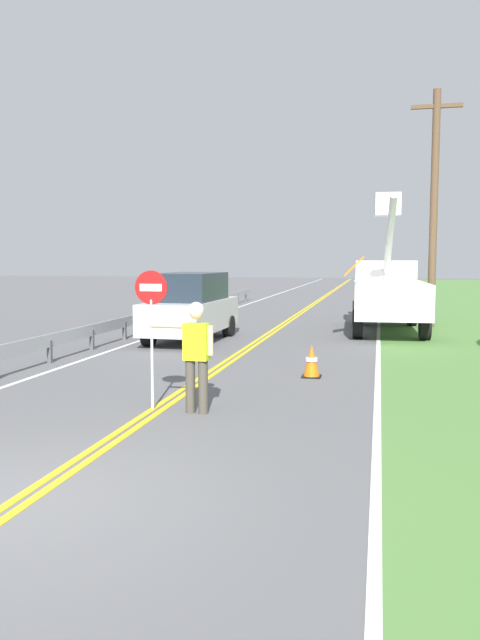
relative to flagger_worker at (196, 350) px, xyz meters
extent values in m
plane|color=#5B5B5E|center=(-0.70, -4.09, -1.05)|extent=(160.00, 160.00, 0.00)
cube|color=yellow|center=(-0.79, 15.91, -1.04)|extent=(0.11, 110.00, 0.01)
cube|color=yellow|center=(-0.61, 15.91, -1.04)|extent=(0.11, 110.00, 0.01)
cube|color=silver|center=(2.90, 15.91, -1.04)|extent=(0.12, 110.00, 0.01)
cube|color=silver|center=(-4.30, 15.91, -1.04)|extent=(0.12, 110.00, 0.01)
cylinder|color=#474238|center=(0.12, -0.01, -0.61)|extent=(0.16, 0.16, 0.88)
cylinder|color=#474238|center=(-0.10, 0.00, -0.61)|extent=(0.16, 0.16, 0.88)
cube|color=#C6EA19|center=(0.01, 0.00, 0.13)|extent=(0.41, 0.26, 0.60)
cylinder|color=beige|center=(-0.49, 0.02, 0.38)|extent=(0.60, 0.12, 0.09)
cylinder|color=beige|center=(0.25, -0.01, 0.16)|extent=(0.09, 0.09, 0.48)
sphere|color=beige|center=(0.01, 0.00, 0.60)|extent=(0.22, 0.22, 0.22)
sphere|color=white|center=(0.01, 0.00, 0.65)|extent=(0.25, 0.25, 0.25)
cylinder|color=silver|center=(-0.77, 0.03, -0.12)|extent=(0.04, 0.04, 1.85)
cylinder|color=#B71414|center=(-0.77, 0.03, 1.00)|extent=(0.56, 0.03, 0.56)
cube|color=white|center=(-0.77, 0.02, 1.00)|extent=(0.38, 0.01, 0.12)
cube|color=white|center=(3.23, 11.48, 0.16)|extent=(2.50, 4.70, 1.10)
cube|color=white|center=(3.09, 14.92, 0.41)|extent=(2.29, 2.19, 2.00)
cube|color=#1E2833|center=(3.04, 15.95, 0.71)|extent=(1.98, 0.15, 0.90)
cylinder|color=silver|center=(3.27, 10.56, 0.83)|extent=(0.56, 0.56, 0.24)
cylinder|color=silver|center=(3.20, 12.25, 2.21)|extent=(0.39, 3.53, 2.68)
cube|color=white|center=(3.13, 13.94, 3.45)|extent=(0.94, 0.94, 0.80)
cube|color=orange|center=(2.13, 9.63, 1.26)|extent=(0.63, 0.83, 0.59)
cylinder|color=black|center=(2.06, 14.68, -0.59)|extent=(0.36, 0.93, 0.92)
cylinder|color=black|center=(4.12, 14.77, -0.59)|extent=(0.36, 0.93, 0.92)
cylinder|color=black|center=(2.25, 10.40, -0.59)|extent=(0.36, 0.93, 0.92)
cylinder|color=black|center=(4.31, 10.49, -0.59)|extent=(0.36, 0.93, 0.92)
cube|color=silver|center=(-2.76, 8.71, -0.25)|extent=(1.95, 4.64, 0.92)
cube|color=#1E2833|center=(-2.76, 8.71, 0.63)|extent=(1.69, 2.89, 0.84)
cube|color=#EAEACC|center=(-2.26, 6.42, -0.20)|extent=(0.24, 0.07, 0.16)
cube|color=#EAEACC|center=(-3.36, 6.45, -0.20)|extent=(0.24, 0.07, 0.16)
cylinder|color=black|center=(-1.97, 7.27, -0.71)|extent=(0.30, 0.69, 0.68)
cylinder|color=black|center=(-3.61, 7.31, -0.71)|extent=(0.30, 0.69, 0.68)
cylinder|color=black|center=(-1.90, 10.12, -0.71)|extent=(0.30, 0.69, 0.68)
cylinder|color=black|center=(-3.54, 10.16, -0.71)|extent=(0.30, 0.69, 0.68)
cylinder|color=brown|center=(4.78, 14.47, 3.26)|extent=(0.28, 0.28, 8.61)
cube|color=brown|center=(4.78, 14.47, 6.96)|extent=(1.80, 0.14, 0.14)
cone|color=orange|center=(1.51, 3.54, -0.70)|extent=(0.36, 0.36, 0.70)
cylinder|color=white|center=(1.51, 3.54, -0.66)|extent=(0.25, 0.25, 0.08)
cube|color=black|center=(1.51, 3.54, -1.03)|extent=(0.40, 0.40, 0.03)
cube|color=#9EA0A3|center=(-4.90, 12.00, -0.50)|extent=(0.06, 32.00, 0.32)
cube|color=#4C4C51|center=(-4.90, 4.00, -0.77)|extent=(0.10, 0.10, 0.55)
cube|color=#4C4C51|center=(-4.90, 6.29, -0.77)|extent=(0.10, 0.10, 0.55)
cube|color=#4C4C51|center=(-4.90, 8.57, -0.77)|extent=(0.10, 0.10, 0.55)
cube|color=#4C4C51|center=(-4.90, 10.86, -0.77)|extent=(0.10, 0.10, 0.55)
cube|color=#4C4C51|center=(-4.90, 13.14, -0.77)|extent=(0.10, 0.10, 0.55)
cube|color=#4C4C51|center=(-4.90, 15.43, -0.77)|extent=(0.10, 0.10, 0.55)
cube|color=#4C4C51|center=(-4.90, 17.71, -0.77)|extent=(0.10, 0.10, 0.55)
cube|color=#4C4C51|center=(-4.90, 20.00, -0.77)|extent=(0.10, 0.10, 0.55)
cube|color=#4C4C51|center=(-4.90, 22.29, -0.77)|extent=(0.10, 0.10, 0.55)
cube|color=#4C4C51|center=(-4.90, 24.57, -0.77)|extent=(0.10, 0.10, 0.55)
cube|color=#4C4C51|center=(-4.90, 26.86, -0.77)|extent=(0.10, 0.10, 0.55)
camera|label=1|loc=(2.89, -9.65, 1.47)|focal=35.07mm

